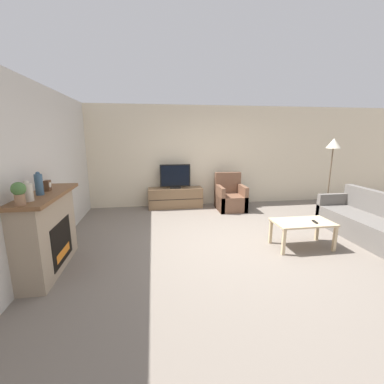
{
  "coord_description": "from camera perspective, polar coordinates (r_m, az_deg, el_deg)",
  "views": [
    {
      "loc": [
        -1.39,
        -4.25,
        1.91
      ],
      "look_at": [
        -0.67,
        0.51,
        0.85
      ],
      "focal_mm": 24.0,
      "sensor_mm": 36.0,
      "label": 1
    }
  ],
  "objects": [
    {
      "name": "ground_plane",
      "position": [
        4.86,
        8.92,
        -10.87
      ],
      "size": [
        24.0,
        24.0,
        0.0
      ],
      "primitive_type": "plane",
      "color": "slate"
    },
    {
      "name": "wall_back",
      "position": [
        7.15,
        2.67,
        7.92
      ],
      "size": [
        12.0,
        0.06,
        2.7
      ],
      "color": "beige",
      "rests_on": "ground"
    },
    {
      "name": "wall_left",
      "position": [
        4.62,
        -30.54,
        3.75
      ],
      "size": [
        0.06,
        12.0,
        2.7
      ],
      "color": "beige",
      "rests_on": "ground"
    },
    {
      "name": "fireplace",
      "position": [
        4.21,
        -29.46,
        -7.68
      ],
      "size": [
        0.48,
        1.49,
        1.14
      ],
      "color": "tan",
      "rests_on": "ground"
    },
    {
      "name": "mantel_vase_left",
      "position": [
        3.63,
        -32.77,
        0.05
      ],
      "size": [
        0.13,
        0.13,
        0.25
      ],
      "color": "beige",
      "rests_on": "fireplace"
    },
    {
      "name": "mantel_vase_centre_left",
      "position": [
        3.93,
        -30.88,
        1.53
      ],
      "size": [
        0.1,
        0.1,
        0.31
      ],
      "color": "#385670",
      "rests_on": "fireplace"
    },
    {
      "name": "mantel_clock",
      "position": [
        4.18,
        -29.45,
        1.25
      ],
      "size": [
        0.08,
        0.11,
        0.15
      ],
      "color": "brown",
      "rests_on": "fireplace"
    },
    {
      "name": "potted_plant",
      "position": [
        3.46,
        -34.07,
        -0.01
      ],
      "size": [
        0.15,
        0.15,
        0.27
      ],
      "color": "#936B4C",
      "rests_on": "fireplace"
    },
    {
      "name": "tv_stand",
      "position": [
        6.93,
        -3.69,
        -1.29
      ],
      "size": [
        1.44,
        0.42,
        0.54
      ],
      "color": "brown",
      "rests_on": "ground"
    },
    {
      "name": "tv",
      "position": [
        6.82,
        -3.75,
        3.34
      ],
      "size": [
        0.8,
        0.18,
        0.63
      ],
      "color": "black",
      "rests_on": "tv_stand"
    },
    {
      "name": "armchair",
      "position": [
        6.82,
        8.45,
        -1.33
      ],
      "size": [
        0.7,
        0.76,
        0.95
      ],
      "color": "brown",
      "rests_on": "ground"
    },
    {
      "name": "coffee_table",
      "position": [
        4.84,
        23.35,
        -6.74
      ],
      "size": [
        1.0,
        0.56,
        0.47
      ],
      "color": "#CCB289",
      "rests_on": "ground"
    },
    {
      "name": "remote",
      "position": [
        4.85,
        25.64,
        -5.99
      ],
      "size": [
        0.06,
        0.15,
        0.02
      ],
      "rotation": [
        0.0,
        0.0,
        -0.13
      ],
      "color": "black",
      "rests_on": "coffee_table"
    },
    {
      "name": "couch",
      "position": [
        5.89,
        34.87,
        -5.83
      ],
      "size": [
        0.8,
        1.98,
        0.86
      ],
      "color": "#66605B",
      "rests_on": "ground"
    },
    {
      "name": "floor_lamp",
      "position": [
        6.65,
        28.84,
        8.21
      ],
      "size": [
        0.31,
        0.31,
        1.85
      ],
      "color": "black",
      "rests_on": "ground"
    }
  ]
}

